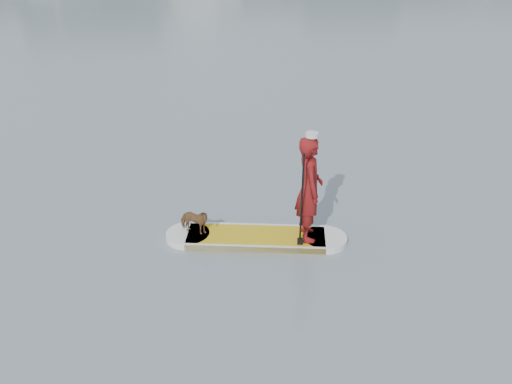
{
  "coord_description": "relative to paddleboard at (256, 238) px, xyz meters",
  "views": [
    {
      "loc": [
        1.52,
        -10.06,
        5.66
      ],
      "look_at": [
        2.34,
        -1.33,
        1.0
      ],
      "focal_mm": 40.0,
      "sensor_mm": 36.0,
      "label": 1
    }
  ],
  "objects": [
    {
      "name": "ground",
      "position": [
        -2.34,
        1.33,
        -0.06
      ],
      "size": [
        140.0,
        140.0,
        0.0
      ],
      "primitive_type": "plane",
      "color": "slate",
      "rests_on": "ground"
    },
    {
      "name": "paddleboard",
      "position": [
        0.0,
        0.0,
        0.0
      ],
      "size": [
        3.27,
        1.16,
        0.12
      ],
      "rotation": [
        0.0,
        0.0,
        -0.15
      ],
      "color": "gold",
      "rests_on": "ground"
    },
    {
      "name": "paddler",
      "position": [
        0.91,
        -0.13,
        1.03
      ],
      "size": [
        0.47,
        0.71,
        1.94
      ],
      "primitive_type": "imported",
      "rotation": [
        0.0,
        0.0,
        1.56
      ],
      "color": "maroon",
      "rests_on": "paddleboard"
    },
    {
      "name": "white_cap",
      "position": [
        0.91,
        -0.13,
        2.03
      ],
      "size": [
        0.22,
        0.22,
        0.07
      ],
      "primitive_type": "cylinder",
      "color": "silver",
      "rests_on": "paddler"
    },
    {
      "name": "dog",
      "position": [
        -1.11,
        0.16,
        0.31
      ],
      "size": [
        0.65,
        0.49,
        0.5
      ],
      "primitive_type": "imported",
      "rotation": [
        0.0,
        0.0,
        1.15
      ],
      "color": "#55361D",
      "rests_on": "paddleboard"
    },
    {
      "name": "paddle",
      "position": [
        0.74,
        -0.4,
        0.74
      ],
      "size": [
        0.1,
        0.3,
        2.0
      ],
      "rotation": [
        0.0,
        0.0,
        -0.15
      ],
      "color": "black",
      "rests_on": "ground"
    }
  ]
}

